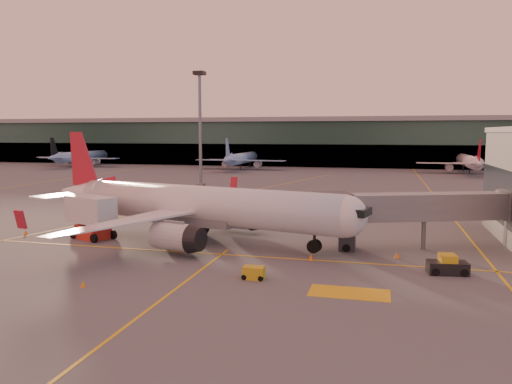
% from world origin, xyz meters
% --- Properties ---
extents(ground, '(600.00, 600.00, 0.00)m').
position_xyz_m(ground, '(0.00, 0.00, 0.00)').
color(ground, '#4C4F54').
rests_on(ground, ground).
extents(taxi_markings, '(100.12, 173.00, 0.01)m').
position_xyz_m(taxi_markings, '(-7.32, 44.49, 0.01)').
color(taxi_markings, gold).
rests_on(taxi_markings, ground).
extents(terminal, '(400.00, 20.00, 17.60)m').
position_xyz_m(terminal, '(0.00, 141.79, 8.76)').
color(terminal, '#19382D').
rests_on(terminal, ground).
extents(mast_west_near, '(2.40, 2.40, 25.60)m').
position_xyz_m(mast_west_near, '(-20.00, 66.00, 14.86)').
color(mast_west_near, slate).
rests_on(mast_west_near, ground).
extents(distant_aircraft_row, '(350.00, 34.00, 13.00)m').
position_xyz_m(distant_aircraft_row, '(10.83, 118.00, 0.00)').
color(distant_aircraft_row, '#82A6DA').
rests_on(distant_aircraft_row, ground).
extents(main_airplane, '(39.47, 35.93, 12.05)m').
position_xyz_m(main_airplane, '(-0.03, 10.20, 3.91)').
color(main_airplane, silver).
rests_on(main_airplane, ground).
extents(jet_bridge, '(23.04, 11.06, 5.93)m').
position_xyz_m(jet_bridge, '(25.71, 12.93, 4.11)').
color(jet_bridge, slate).
rests_on(jet_bridge, ground).
extents(catering_truck, '(6.75, 4.84, 4.81)m').
position_xyz_m(catering_truck, '(-11.68, 8.57, 2.74)').
color(catering_truck, red).
rests_on(catering_truck, ground).
extents(gpu_cart, '(1.84, 1.12, 1.05)m').
position_xyz_m(gpu_cart, '(10.15, -2.30, 0.51)').
color(gpu_cart, gold).
rests_on(gpu_cart, ground).
extents(pushback_tug, '(3.47, 2.17, 1.68)m').
position_xyz_m(pushback_tug, '(25.74, 3.22, 0.68)').
color(pushback_tug, black).
rests_on(pushback_tug, ground).
extents(cone_nose, '(0.47, 0.47, 0.60)m').
position_xyz_m(cone_nose, '(21.72, 7.84, 0.29)').
color(cone_nose, orange).
rests_on(cone_nose, ground).
extents(cone_tail, '(0.42, 0.42, 0.53)m').
position_xyz_m(cone_tail, '(-20.60, 8.71, 0.25)').
color(cone_tail, orange).
rests_on(cone_tail, ground).
extents(cone_wing_right, '(0.40, 0.40, 0.50)m').
position_xyz_m(cone_wing_right, '(-2.18, -7.63, 0.24)').
color(cone_wing_right, orange).
rests_on(cone_wing_right, ground).
extents(cone_wing_left, '(0.39, 0.39, 0.50)m').
position_xyz_m(cone_wing_left, '(0.40, 27.47, 0.24)').
color(cone_wing_left, orange).
rests_on(cone_wing_left, ground).
extents(cone_fwd, '(0.45, 0.45, 0.58)m').
position_xyz_m(cone_fwd, '(13.85, 4.95, 0.28)').
color(cone_fwd, orange).
rests_on(cone_fwd, ground).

